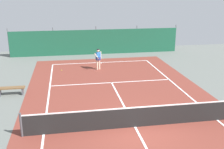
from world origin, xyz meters
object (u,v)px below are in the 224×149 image
at_px(tennis_player, 98,58).
at_px(parked_car, 83,41).
at_px(tennis_net, 135,117).
at_px(courtside_bench, 11,89).
at_px(tennis_ball_near_player, 61,70).

relative_size(tennis_player, parked_car, 0.39).
distance_m(tennis_net, tennis_player, 9.83).
bearing_deg(courtside_bench, tennis_ball_near_player, 58.40).
height_order(tennis_player, tennis_ball_near_player, tennis_player).
distance_m(tennis_ball_near_player, parked_car, 8.66).
bearing_deg(tennis_net, courtside_bench, 140.52).
bearing_deg(tennis_player, tennis_ball_near_player, -27.54).
bearing_deg(tennis_player, courtside_bench, 14.14).
bearing_deg(tennis_net, tennis_ball_near_player, 108.68).
xyz_separation_m(tennis_player, tennis_ball_near_player, (-2.89, 0.17, -0.93)).
relative_size(tennis_player, tennis_ball_near_player, 24.85).
xyz_separation_m(tennis_net, parked_car, (-1.07, 18.28, 0.33)).
bearing_deg(tennis_net, parked_car, 93.34).
distance_m(tennis_player, parked_car, 8.50).
relative_size(tennis_net, tennis_ball_near_player, 153.33).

